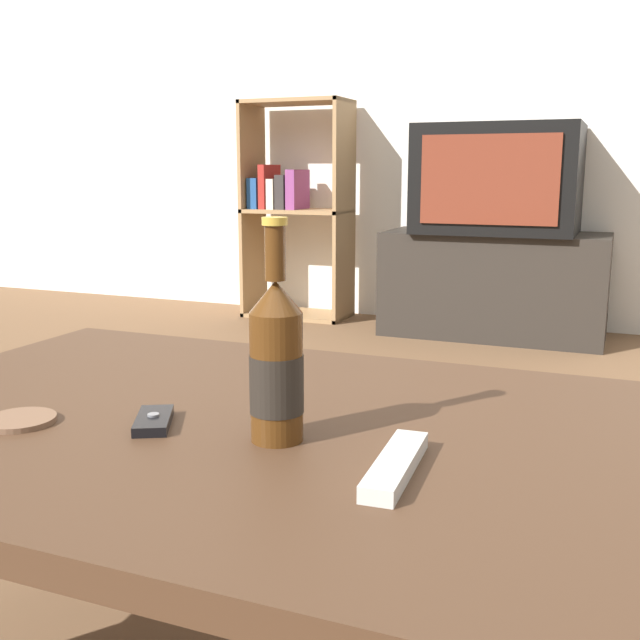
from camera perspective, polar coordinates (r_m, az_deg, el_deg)
The scene contains 9 objects.
back_wall at distance 3.99m, azimuth 15.99°, elevation 18.23°, with size 8.00×0.05×2.60m.
coffee_table at distance 1.10m, azimuth -5.31°, elevation -10.15°, with size 1.25×0.83×0.45m.
tv_stand at distance 3.71m, azimuth 13.09°, elevation 2.65°, with size 1.04×0.46×0.50m.
television at distance 3.67m, azimuth 13.44°, elevation 10.40°, with size 0.73×0.54×0.50m.
bookshelf at distance 4.08m, azimuth -2.14°, elevation 8.73°, with size 0.56×0.30×1.15m.
beer_bottle at distance 0.96m, azimuth -3.35°, elevation -3.31°, with size 0.07×0.07×0.29m.
cell_phone at distance 1.07m, azimuth -12.56°, elevation -7.49°, with size 0.09×0.11×0.02m.
remote_control at distance 0.89m, azimuth 5.78°, elevation -10.95°, with size 0.05×0.19×0.02m.
coaster at distance 1.14m, azimuth -21.88°, elevation -7.10°, with size 0.10×0.10×0.01m.
Camera 1 is at (0.48, -0.91, 0.79)m, focal length 42.00 mm.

